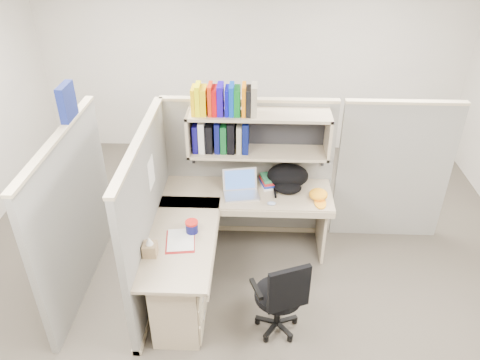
{
  "coord_description": "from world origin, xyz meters",
  "views": [
    {
      "loc": [
        0.09,
        -3.46,
        3.38
      ],
      "look_at": [
        -0.06,
        0.25,
        1.08
      ],
      "focal_mm": 35.0,
      "sensor_mm": 36.0,
      "label": 1
    }
  ],
  "objects_px": {
    "desk": "(200,270)",
    "laptop": "(241,185)",
    "snack_canister": "(192,227)",
    "task_chair": "(280,307)",
    "backpack": "(288,179)"
  },
  "relations": [
    {
      "from": "desk",
      "to": "snack_canister",
      "type": "bearing_deg",
      "value": 113.22
    },
    {
      "from": "task_chair",
      "to": "desk",
      "type": "bearing_deg",
      "value": 157.35
    },
    {
      "from": "snack_canister",
      "to": "desk",
      "type": "bearing_deg",
      "value": -66.78
    },
    {
      "from": "task_chair",
      "to": "laptop",
      "type": "bearing_deg",
      "value": 108.84
    },
    {
      "from": "desk",
      "to": "snack_canister",
      "type": "height_order",
      "value": "snack_canister"
    },
    {
      "from": "backpack",
      "to": "snack_canister",
      "type": "xyz_separation_m",
      "value": [
        -0.9,
        -0.76,
        -0.07
      ]
    },
    {
      "from": "laptop",
      "to": "snack_canister",
      "type": "height_order",
      "value": "laptop"
    },
    {
      "from": "desk",
      "to": "laptop",
      "type": "height_order",
      "value": "laptop"
    },
    {
      "from": "laptop",
      "to": "task_chair",
      "type": "relative_size",
      "value": 0.4
    },
    {
      "from": "snack_canister",
      "to": "task_chair",
      "type": "height_order",
      "value": "task_chair"
    },
    {
      "from": "backpack",
      "to": "task_chair",
      "type": "bearing_deg",
      "value": -80.63
    },
    {
      "from": "desk",
      "to": "task_chair",
      "type": "xyz_separation_m",
      "value": [
        0.72,
        -0.3,
        -0.13
      ]
    },
    {
      "from": "backpack",
      "to": "snack_canister",
      "type": "height_order",
      "value": "backpack"
    },
    {
      "from": "desk",
      "to": "task_chair",
      "type": "distance_m",
      "value": 0.79
    },
    {
      "from": "desk",
      "to": "laptop",
      "type": "distance_m",
      "value": 0.96
    }
  ]
}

